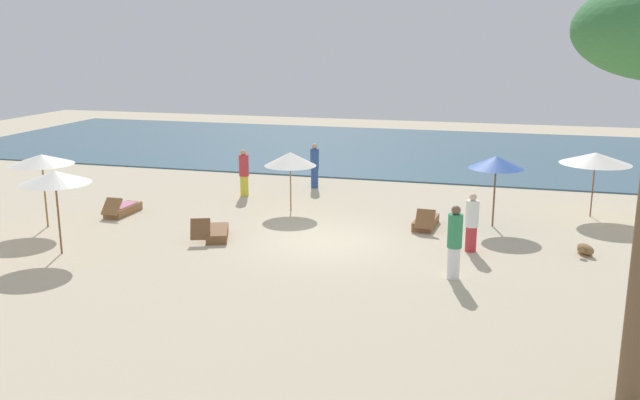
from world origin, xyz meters
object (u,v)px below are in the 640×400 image
at_px(person_3, 455,242).
at_px(person_1, 244,173).
at_px(umbrella_5, 55,177).
at_px(lounger_1, 122,209).
at_px(umbrella_3, 596,158).
at_px(lounger_2, 426,222).
at_px(umbrella_4, 290,159).
at_px(person_4, 472,223).
at_px(person_2, 315,166).
at_px(umbrella_0, 496,162).
at_px(lounger_0, 216,233).
at_px(umbrella_2, 42,160).
at_px(dog, 585,249).

bearing_deg(person_3, person_1, 139.58).
xyz_separation_m(umbrella_5, lounger_1, (-0.67, 4.28, -1.99)).
relative_size(lounger_1, person_3, 0.91).
relative_size(umbrella_3, lounger_2, 1.35).
xyz_separation_m(umbrella_4, umbrella_5, (-4.72, -6.28, 0.35)).
xyz_separation_m(lounger_1, person_3, (11.38, -3.45, 0.77)).
bearing_deg(lounger_2, person_3, -74.90).
bearing_deg(person_4, lounger_2, 125.40).
height_order(umbrella_4, person_3, umbrella_4).
bearing_deg(person_2, umbrella_3, -10.33).
height_order(person_2, person_3, person_3).
xyz_separation_m(umbrella_0, person_1, (-9.20, 1.91, -1.18)).
xyz_separation_m(umbrella_0, umbrella_4, (-6.82, 0.22, -0.25)).
height_order(umbrella_0, umbrella_5, umbrella_5).
xyz_separation_m(lounger_0, person_4, (7.43, 0.75, 0.66)).
height_order(umbrella_5, lounger_0, umbrella_5).
bearing_deg(person_4, lounger_1, 174.80).
xyz_separation_m(umbrella_2, lounger_1, (1.44, 2.03, -1.99)).
xyz_separation_m(umbrella_2, person_1, (4.45, 5.71, -1.28)).
distance_m(umbrella_4, umbrella_5, 7.86).
height_order(umbrella_2, person_4, umbrella_2).
relative_size(umbrella_2, person_2, 1.31).
bearing_deg(umbrella_3, lounger_0, -152.80).
bearing_deg(lounger_2, umbrella_5, -150.61).
bearing_deg(person_2, lounger_1, -132.09).
bearing_deg(person_4, person_3, -97.03).
bearing_deg(dog, person_1, 159.88).
distance_m(umbrella_3, lounger_2, 6.18).
bearing_deg(person_4, umbrella_4, 154.06).
distance_m(umbrella_3, person_3, 8.41).
distance_m(umbrella_5, person_4, 11.54).
distance_m(lounger_1, person_2, 7.78).
height_order(umbrella_2, person_1, umbrella_2).
bearing_deg(lounger_1, person_1, 50.79).
distance_m(umbrella_2, lounger_0, 6.03).
distance_m(umbrella_2, person_4, 13.22).
bearing_deg(person_1, dog, -20.12).
xyz_separation_m(umbrella_0, umbrella_3, (3.14, 2.12, -0.09)).
distance_m(umbrella_0, umbrella_2, 14.17).
height_order(umbrella_2, lounger_2, umbrella_2).
relative_size(umbrella_0, umbrella_4, 1.10).
distance_m(umbrella_5, person_2, 11.07).
bearing_deg(person_2, umbrella_5, -114.26).
relative_size(umbrella_5, lounger_1, 1.37).
relative_size(umbrella_3, person_1, 1.30).
bearing_deg(umbrella_5, umbrella_0, 27.70).
relative_size(umbrella_3, umbrella_4, 1.12).
height_order(lounger_2, person_1, person_1).
height_order(umbrella_0, person_4, umbrella_0).
height_order(umbrella_5, person_2, umbrella_5).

